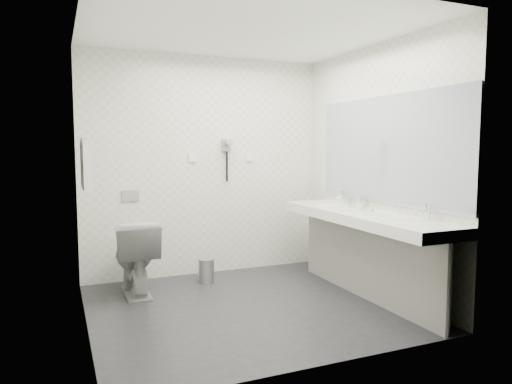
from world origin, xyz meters
name	(u,v)px	position (x,y,z in m)	size (l,w,h in m)	color
floor	(247,307)	(0.00, 0.00, 0.00)	(2.80, 2.80, 0.00)	#242428
ceiling	(247,30)	(0.00, 0.00, 2.50)	(2.80, 2.80, 0.00)	white
wall_back	(205,167)	(0.00, 1.30, 1.25)	(2.80, 2.80, 0.00)	white
wall_front	(322,182)	(0.00, -1.30, 1.25)	(2.80, 2.80, 0.00)	white
wall_left	(82,176)	(-1.40, 0.00, 1.25)	(2.60, 2.60, 0.00)	white
wall_right	(375,169)	(1.40, 0.00, 1.25)	(2.60, 2.60, 0.00)	white
vanity_counter	(363,217)	(1.12, -0.20, 0.80)	(0.55, 2.20, 0.10)	white
vanity_panel	(364,260)	(1.15, -0.20, 0.38)	(0.03, 2.15, 0.75)	gray
vanity_post_near	(448,289)	(1.18, -1.24, 0.38)	(0.06, 0.06, 0.75)	silver
vanity_post_far	(313,241)	(1.18, 0.84, 0.38)	(0.06, 0.06, 0.75)	silver
mirror	(387,150)	(1.39, -0.20, 1.45)	(0.02, 2.20, 1.05)	#B2BCC6
basin_near	(409,224)	(1.12, -0.85, 0.83)	(0.40, 0.31, 0.05)	white
basin_far	(327,206)	(1.12, 0.45, 0.83)	(0.40, 0.31, 0.05)	white
faucet_near	(428,212)	(1.32, -0.85, 0.92)	(0.04, 0.04, 0.15)	silver
faucet_far	(343,197)	(1.32, 0.45, 0.92)	(0.04, 0.04, 0.15)	silver
soap_bottle_a	(361,205)	(1.18, -0.08, 0.90)	(0.05, 0.05, 0.10)	white
soap_bottle_c	(372,207)	(1.21, -0.22, 0.90)	(0.04, 0.04, 0.10)	white
glass_left	(363,203)	(1.34, 0.10, 0.90)	(0.05, 0.05, 0.10)	silver
glass_right	(353,201)	(1.25, 0.15, 0.91)	(0.07, 0.07, 0.12)	silver
toilet	(135,257)	(-0.89, 0.81, 0.38)	(0.42, 0.75, 0.76)	white
flush_plate	(131,195)	(-0.85, 1.29, 0.95)	(0.18, 0.02, 0.12)	#B2B5BA
pedal_bin	(206,271)	(-0.12, 0.91, 0.12)	(0.18, 0.18, 0.25)	#B2B5BA
bin_lid	(206,260)	(-0.12, 0.91, 0.25)	(0.18, 0.18, 0.01)	#B2B5BA
towel_rail	(84,139)	(-1.35, 0.55, 1.55)	(0.02, 0.02, 0.62)	silver
towel_near	(87,164)	(-1.34, 0.41, 1.33)	(0.07, 0.24, 0.48)	white
towel_far	(85,163)	(-1.34, 0.69, 1.33)	(0.07, 0.24, 0.48)	white
dryer_cradle	(226,145)	(0.25, 1.27, 1.50)	(0.10, 0.04, 0.14)	#9C9BA1
dryer_barrel	(228,142)	(0.25, 1.20, 1.53)	(0.08, 0.08, 0.14)	#9C9BA1
dryer_cord	(227,166)	(0.25, 1.26, 1.25)	(0.02, 0.02, 0.35)	black
switch_plate_a	(193,158)	(-0.15, 1.29, 1.35)	(0.09, 0.02, 0.09)	white
switch_plate_b	(250,158)	(0.55, 1.29, 1.35)	(0.09, 0.02, 0.09)	white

